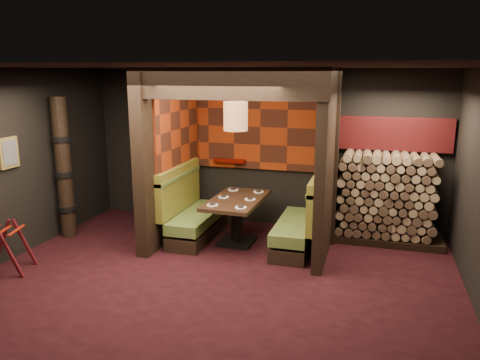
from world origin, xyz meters
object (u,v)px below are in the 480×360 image
object	(u,v)px
booth_bench_left	(192,215)
dining_table	(237,212)
totem_column	(64,169)
firewood_stack	(391,199)
pendant_lamp	(236,116)
luggage_rack	(6,246)
booth_bench_right	(302,224)

from	to	relation	value
booth_bench_left	dining_table	bearing A→B (deg)	-5.61
totem_column	firewood_stack	bearing A→B (deg)	13.19
pendant_lamp	luggage_rack	world-z (taller)	pendant_lamp
booth_bench_left	dining_table	world-z (taller)	booth_bench_left
booth_bench_left	dining_table	distance (m)	0.84
dining_table	luggage_rack	size ratio (longest dim) A/B	1.88
booth_bench_right	firewood_stack	xyz separation A→B (m)	(1.35, 0.70, 0.35)
luggage_rack	totem_column	distance (m)	1.72
luggage_rack	totem_column	world-z (taller)	totem_column
booth_bench_right	totem_column	distance (m)	4.10
dining_table	totem_column	xyz separation A→B (m)	(-2.92, -0.47, 0.65)
totem_column	firewood_stack	world-z (taller)	totem_column
booth_bench_right	pendant_lamp	distance (m)	2.02
totem_column	booth_bench_left	bearing A→B (deg)	14.75
booth_bench_left	pendant_lamp	size ratio (longest dim) A/B	1.67
booth_bench_right	luggage_rack	xyz separation A→B (m)	(-3.90, -2.07, -0.03)
dining_table	pendant_lamp	xyz separation A→B (m)	(0.00, -0.05, 1.58)
dining_table	luggage_rack	bearing A→B (deg)	-144.97
luggage_rack	firewood_stack	bearing A→B (deg)	27.78
luggage_rack	dining_table	bearing A→B (deg)	35.03
totem_column	luggage_rack	bearing A→B (deg)	-86.98
booth_bench_left	dining_table	xyz separation A→B (m)	(0.83, -0.08, 0.14)
booth_bench_right	totem_column	bearing A→B (deg)	-172.14
booth_bench_right	luggage_rack	world-z (taller)	booth_bench_right
totem_column	dining_table	bearing A→B (deg)	9.14
firewood_stack	totem_column	bearing A→B (deg)	-166.81
booth_bench_left	firewood_stack	world-z (taller)	firewood_stack
luggage_rack	firewood_stack	size ratio (longest dim) A/B	0.46
dining_table	booth_bench_right	bearing A→B (deg)	4.35
booth_bench_right	dining_table	xyz separation A→B (m)	(-1.07, -0.08, 0.14)
dining_table	firewood_stack	bearing A→B (deg)	17.89
booth_bench_left	totem_column	size ratio (longest dim) A/B	0.67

